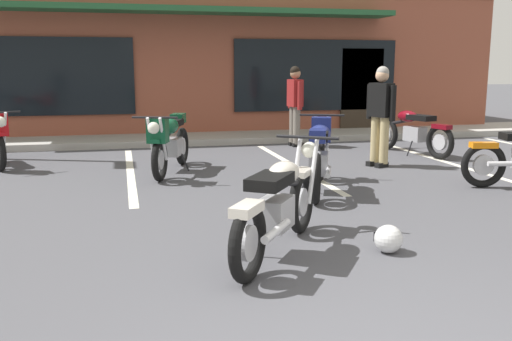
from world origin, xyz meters
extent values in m
plane|color=#47474C|center=(0.00, 3.41, 0.00)|extent=(80.00, 80.00, 0.00)
cube|color=#A8A59E|center=(0.00, 10.45, 0.07)|extent=(22.00, 1.80, 0.14)
cube|color=brown|center=(0.00, 14.10, 1.84)|extent=(15.97, 6.26, 3.68)
cube|color=black|center=(-3.19, 10.93, 1.45)|extent=(4.09, 0.06, 1.70)
cube|color=black|center=(3.19, 10.93, 1.45)|extent=(4.09, 0.06, 1.70)
cube|color=#33281E|center=(4.39, 10.93, 1.05)|extent=(1.10, 0.06, 2.10)
cube|color=#235933|center=(0.00, 10.52, 2.88)|extent=(9.58, 0.90, 0.12)
cube|color=silver|center=(-1.37, 6.85, 0.00)|extent=(0.12, 4.80, 0.01)
cube|color=silver|center=(1.37, 6.85, 0.00)|extent=(0.12, 4.80, 0.01)
cube|color=silver|center=(4.10, 6.85, 0.00)|extent=(0.12, 4.80, 0.01)
torus|color=black|center=(-0.55, 1.89, 0.32)|extent=(0.45, 0.58, 0.64)
cylinder|color=#B7B7BC|center=(-0.55, 1.89, 0.32)|extent=(0.21, 0.27, 0.29)
torus|color=black|center=(0.27, 3.07, 0.32)|extent=(0.45, 0.58, 0.64)
cylinder|color=#B7B7BC|center=(0.27, 3.07, 0.32)|extent=(0.21, 0.27, 0.29)
cylinder|color=silver|center=(0.26, 3.20, 0.64)|extent=(0.22, 0.29, 0.66)
cylinder|color=silver|center=(0.40, 3.10, 0.64)|extent=(0.22, 0.29, 0.66)
cylinder|color=black|center=(0.38, 3.22, 0.96)|extent=(0.56, 0.40, 0.03)
sphere|color=silver|center=(0.42, 3.28, 0.82)|extent=(0.24, 0.24, 0.17)
cube|color=beige|center=(0.30, 3.10, 0.62)|extent=(0.32, 0.38, 0.06)
cube|color=#9E9EA3|center=(-0.18, 2.41, 0.40)|extent=(0.43, 0.47, 0.28)
cylinder|color=silver|center=(-0.28, 2.03, 0.36)|extent=(0.37, 0.49, 0.07)
cylinder|color=black|center=(-0.07, 2.58, 0.64)|extent=(0.59, 0.81, 0.26)
ellipsoid|color=beige|center=(-0.06, 2.59, 0.72)|extent=(0.49, 0.54, 0.22)
cube|color=black|center=(-0.26, 2.30, 0.72)|extent=(0.53, 0.59, 0.10)
cube|color=beige|center=(-0.56, 1.87, 0.60)|extent=(0.34, 0.39, 0.08)
cylinder|color=black|center=(-0.37, 2.46, 0.14)|extent=(0.12, 0.10, 0.29)
cylinder|color=silver|center=(-3.29, 7.39, 0.64)|extent=(0.18, 0.31, 0.66)
sphere|color=silver|center=(-3.30, 7.21, 0.82)|extent=(0.23, 0.23, 0.17)
torus|color=black|center=(0.82, 4.18, 0.32)|extent=(0.33, 0.63, 0.64)
cylinder|color=#B7B7BC|center=(0.82, 4.18, 0.32)|extent=(0.16, 0.29, 0.29)
torus|color=black|center=(1.36, 5.51, 0.32)|extent=(0.33, 0.63, 0.64)
cylinder|color=#B7B7BC|center=(1.36, 5.51, 0.32)|extent=(0.16, 0.29, 0.29)
cylinder|color=silver|center=(1.32, 5.64, 0.64)|extent=(0.16, 0.32, 0.66)
cylinder|color=silver|center=(1.48, 5.57, 0.64)|extent=(0.16, 0.32, 0.66)
cylinder|color=black|center=(1.43, 5.68, 0.96)|extent=(0.62, 0.28, 0.03)
sphere|color=silver|center=(1.46, 5.75, 0.82)|extent=(0.22, 0.22, 0.17)
cube|color=navy|center=(1.38, 5.55, 0.62)|extent=(0.26, 0.39, 0.06)
cube|color=#9E9EA3|center=(1.06, 4.77, 0.40)|extent=(0.37, 0.46, 0.28)
cylinder|color=silver|center=(1.05, 4.37, 0.36)|extent=(0.27, 0.54, 0.07)
cylinder|color=black|center=(1.14, 4.95, 0.64)|extent=(0.41, 0.90, 0.26)
ellipsoid|color=navy|center=(1.15, 4.99, 0.76)|extent=(0.47, 0.59, 0.26)
cube|color=navy|center=(1.38, 5.56, 0.76)|extent=(0.35, 0.33, 0.36)
cube|color=black|center=(1.03, 4.68, 0.78)|extent=(0.37, 0.46, 0.10)
cube|color=navy|center=(0.91, 4.40, 0.82)|extent=(0.31, 0.37, 0.16)
cylinder|color=black|center=(0.87, 4.77, 0.14)|extent=(0.13, 0.07, 0.29)
torus|color=black|center=(-0.47, 7.39, 0.32)|extent=(0.31, 0.64, 0.64)
cylinder|color=#B7B7BC|center=(-0.47, 7.39, 0.32)|extent=(0.15, 0.29, 0.29)
torus|color=black|center=(-0.95, 6.03, 0.32)|extent=(0.31, 0.64, 0.64)
cylinder|color=#B7B7BC|center=(-0.95, 6.03, 0.32)|extent=(0.15, 0.29, 0.29)
cylinder|color=silver|center=(-0.90, 5.90, 0.64)|extent=(0.15, 0.32, 0.66)
cylinder|color=silver|center=(-1.07, 5.96, 0.64)|extent=(0.15, 0.32, 0.66)
cylinder|color=black|center=(-1.01, 5.86, 0.96)|extent=(0.63, 0.25, 0.03)
sphere|color=silver|center=(-1.03, 5.78, 0.82)|extent=(0.22, 0.22, 0.17)
cube|color=#0F4C2D|center=(-0.96, 5.99, 0.62)|extent=(0.25, 0.39, 0.06)
cube|color=#9E9EA3|center=(-0.69, 6.78, 0.40)|extent=(0.36, 0.46, 0.28)
cylinder|color=silver|center=(-0.70, 7.18, 0.36)|extent=(0.25, 0.54, 0.07)
cylinder|color=black|center=(-0.75, 6.59, 0.64)|extent=(0.37, 0.91, 0.26)
ellipsoid|color=#0F4C2D|center=(-0.76, 6.56, 0.76)|extent=(0.45, 0.59, 0.26)
cube|color=#0F4C2D|center=(-0.97, 5.98, 0.76)|extent=(0.34, 0.32, 0.36)
cube|color=black|center=(-0.65, 6.88, 0.78)|extent=(0.36, 0.46, 0.10)
cube|color=#0F4C2D|center=(-0.55, 7.16, 0.82)|extent=(0.29, 0.37, 0.16)
cylinder|color=black|center=(-0.49, 6.79, 0.14)|extent=(0.14, 0.07, 0.29)
torus|color=black|center=(3.42, 4.55, 0.32)|extent=(0.65, 0.23, 0.64)
cylinder|color=#B7B7BC|center=(3.42, 4.55, 0.32)|extent=(0.29, 0.12, 0.29)
cylinder|color=silver|center=(3.65, 4.36, 0.36)|extent=(0.55, 0.18, 0.07)
cube|color=orange|center=(3.40, 4.55, 0.60)|extent=(0.38, 0.23, 0.08)
torus|color=black|center=(4.14, 6.85, 0.32)|extent=(0.26, 0.64, 0.64)
cylinder|color=#B7B7BC|center=(4.14, 6.85, 0.32)|extent=(0.13, 0.29, 0.29)
torus|color=black|center=(3.76, 8.24, 0.32)|extent=(0.26, 0.64, 0.64)
cylinder|color=#B7B7BC|center=(3.76, 8.24, 0.32)|extent=(0.13, 0.29, 0.29)
cylinder|color=silver|center=(3.65, 8.31, 0.64)|extent=(0.13, 0.33, 0.66)
cylinder|color=silver|center=(3.83, 8.36, 0.64)|extent=(0.13, 0.33, 0.66)
cylinder|color=black|center=(3.72, 8.41, 0.96)|extent=(0.65, 0.20, 0.03)
sphere|color=silver|center=(3.70, 8.49, 0.82)|extent=(0.21, 0.21, 0.17)
cube|color=maroon|center=(3.75, 8.28, 0.62)|extent=(0.23, 0.38, 0.06)
cube|color=#9E9EA3|center=(3.97, 7.46, 0.40)|extent=(0.34, 0.45, 0.28)
cylinder|color=silver|center=(4.20, 7.14, 0.36)|extent=(0.21, 0.55, 0.07)
cylinder|color=black|center=(3.92, 7.66, 0.64)|extent=(0.30, 0.93, 0.26)
ellipsoid|color=maroon|center=(3.91, 7.68, 0.72)|extent=(0.38, 0.53, 0.22)
cube|color=black|center=(4.01, 7.33, 0.72)|extent=(0.41, 0.57, 0.10)
cube|color=maroon|center=(4.14, 6.83, 0.60)|extent=(0.25, 0.39, 0.08)
cylinder|color=black|center=(3.82, 7.35, 0.14)|extent=(0.14, 0.06, 0.29)
cube|color=black|center=(2.11, 9.19, 0.04)|extent=(0.25, 0.12, 0.08)
cube|color=black|center=(2.13, 8.99, 0.04)|extent=(0.25, 0.12, 0.08)
cylinder|color=slate|center=(2.07, 9.19, 0.46)|extent=(0.16, 0.16, 0.80)
cylinder|color=slate|center=(2.09, 8.99, 0.46)|extent=(0.16, 0.16, 0.80)
cube|color=maroon|center=(2.08, 9.09, 1.12)|extent=(0.26, 0.40, 0.56)
cylinder|color=maroon|center=(2.05, 9.34, 1.08)|extent=(0.11, 0.11, 0.58)
cylinder|color=maroon|center=(2.10, 8.84, 1.08)|extent=(0.11, 0.11, 0.58)
sphere|color=#A07556|center=(2.08, 9.09, 1.52)|extent=(0.24, 0.24, 0.22)
sphere|color=black|center=(2.07, 9.09, 1.57)|extent=(0.23, 0.23, 0.21)
cube|color=black|center=(2.75, 6.34, 0.04)|extent=(0.26, 0.19, 0.08)
cube|color=black|center=(2.67, 6.52, 0.04)|extent=(0.26, 0.19, 0.08)
cylinder|color=tan|center=(2.79, 6.35, 0.46)|extent=(0.20, 0.20, 0.80)
cylinder|color=tan|center=(2.71, 6.54, 0.46)|extent=(0.20, 0.20, 0.80)
cube|color=black|center=(2.75, 6.45, 1.12)|extent=(0.35, 0.44, 0.56)
cylinder|color=black|center=(2.85, 6.22, 1.08)|extent=(0.13, 0.13, 0.58)
cylinder|color=black|center=(2.65, 6.68, 1.08)|extent=(0.13, 0.13, 0.58)
sphere|color=tan|center=(2.75, 6.45, 1.52)|extent=(0.29, 0.29, 0.22)
sphere|color=gray|center=(2.76, 6.45, 1.57)|extent=(0.28, 0.28, 0.21)
sphere|color=silver|center=(0.85, 2.28, 0.13)|extent=(0.26, 0.26, 0.26)
cube|color=black|center=(0.85, 2.39, 0.12)|extent=(0.18, 0.03, 0.09)
camera|label=1|loc=(-1.47, -2.22, 1.68)|focal=39.50mm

